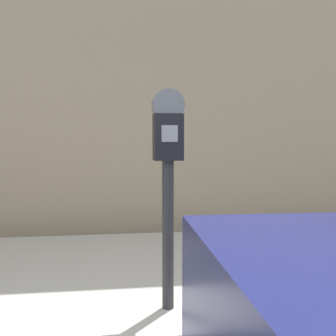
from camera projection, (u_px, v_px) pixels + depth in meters
name	position (u px, v px, depth m)	size (l,w,h in m)	color
sidewalk	(214.00, 272.00, 4.23)	(24.00, 2.80, 0.14)	#BCB7AD
building_facade	(179.00, 23.00, 5.87)	(24.00, 0.30, 5.39)	tan
parking_meter	(168.00, 161.00, 3.12)	(0.21, 0.14, 1.48)	#2D2D30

